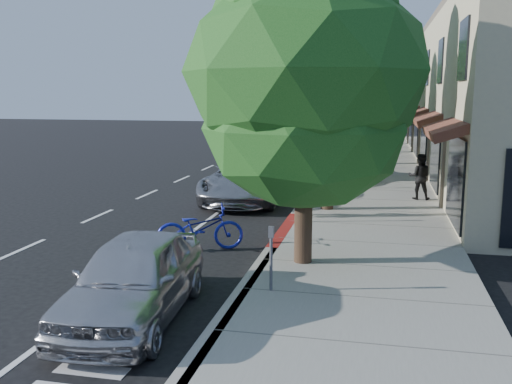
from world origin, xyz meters
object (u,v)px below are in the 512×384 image
(bicycle, at_px, (200,228))
(near_car_a, at_px, (134,278))
(dark_sedan, at_px, (309,162))
(cyclist, at_px, (302,193))
(silver_suv, at_px, (246,180))
(dark_suv_far, at_px, (319,142))
(pedestrian, at_px, (420,177))
(street_tree_3, at_px, (350,76))
(street_tree_0, at_px, (305,77))
(street_tree_1, at_px, (330,56))
(street_tree_2, at_px, (342,83))
(street_tree_5, at_px, (359,82))
(white_pickup, at_px, (294,149))
(street_tree_4, at_px, (355,88))

(bicycle, bearing_deg, near_car_a, 161.80)
(dark_sedan, height_order, near_car_a, dark_sedan)
(cyclist, relative_size, near_car_a, 0.41)
(silver_suv, relative_size, dark_suv_far, 1.24)
(pedestrian, bearing_deg, street_tree_3, -69.75)
(street_tree_3, xyz_separation_m, pedestrian, (3.02, -9.65, -3.74))
(street_tree_0, xyz_separation_m, silver_suv, (-3.05, 7.50, -3.44))
(street_tree_1, distance_m, pedestrian, 5.57)
(bicycle, relative_size, dark_suv_far, 0.48)
(street_tree_2, height_order, dark_suv_far, street_tree_2)
(bicycle, relative_size, pedestrian, 1.33)
(street_tree_0, xyz_separation_m, near_car_a, (-2.48, -3.50, -3.49))
(cyclist, height_order, pedestrian, pedestrian)
(street_tree_1, xyz_separation_m, bicycle, (-2.70, -5.07, -4.44))
(street_tree_2, xyz_separation_m, dark_suv_far, (-2.08, 11.50, -3.49))
(street_tree_5, distance_m, near_car_a, 33.81)
(pedestrian, bearing_deg, street_tree_0, 72.95)
(white_pickup, height_order, dark_suv_far, dark_suv_far)
(street_tree_2, height_order, cyclist, street_tree_2)
(street_tree_0, distance_m, street_tree_1, 6.05)
(cyclist, distance_m, pedestrian, 5.16)
(cyclist, xyz_separation_m, silver_suv, (-2.40, 2.77, -0.10))
(cyclist, relative_size, silver_suv, 0.31)
(street_tree_5, relative_size, near_car_a, 1.74)
(white_pickup, distance_m, dark_suv_far, 4.36)
(street_tree_2, xyz_separation_m, bicycle, (-2.70, -11.07, -3.70))
(dark_suv_far, bearing_deg, street_tree_1, -83.63)
(bicycle, bearing_deg, dark_sedan, -27.38)
(street_tree_3, xyz_separation_m, near_car_a, (-2.48, -21.50, -3.96))
(street_tree_5, bearing_deg, pedestrian, -82.05)
(street_tree_2, distance_m, bicycle, 11.98)
(street_tree_2, height_order, pedestrian, street_tree_2)
(dark_suv_far, bearing_deg, near_car_a, -91.27)
(bicycle, distance_m, dark_suv_far, 22.58)
(street_tree_1, distance_m, near_car_a, 10.71)
(silver_suv, bearing_deg, street_tree_0, -68.91)
(street_tree_4, height_order, dark_suv_far, street_tree_4)
(white_pickup, xyz_separation_m, near_car_a, (0.57, -22.75, -0.00))
(street_tree_4, xyz_separation_m, dark_suv_far, (-2.08, -0.50, -3.38))
(cyclist, xyz_separation_m, dark_suv_far, (-1.43, 18.77, -0.11))
(street_tree_1, bearing_deg, silver_suv, 153.81)
(pedestrian, bearing_deg, silver_suv, 10.85)
(near_car_a, bearing_deg, street_tree_2, 76.61)
(street_tree_3, distance_m, near_car_a, 22.00)
(street_tree_1, relative_size, silver_suv, 1.41)
(cyclist, xyz_separation_m, dark_sedan, (-0.75, 7.82, -0.03))
(dark_sedan, bearing_deg, street_tree_1, -75.73)
(bicycle, xyz_separation_m, pedestrian, (5.72, 7.43, 0.39))
(silver_suv, bearing_deg, street_tree_2, 54.83)
(street_tree_0, xyz_separation_m, street_tree_1, (0.00, 6.00, 0.78))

